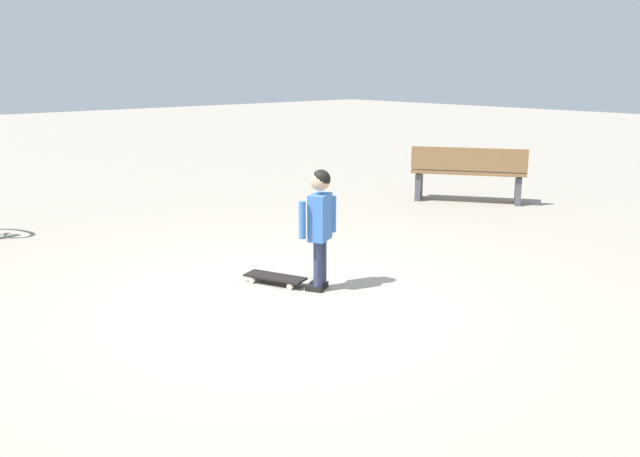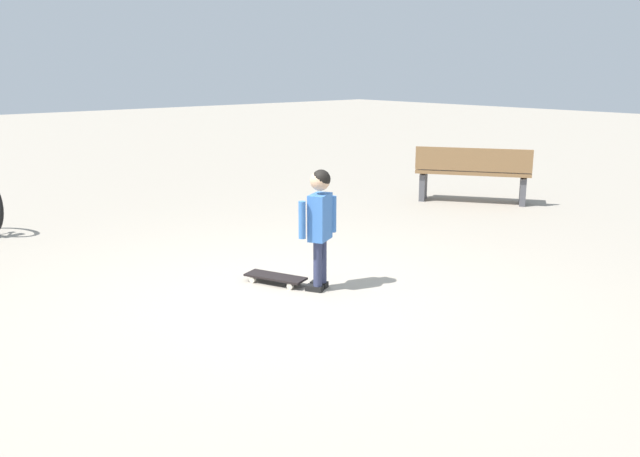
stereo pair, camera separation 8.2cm
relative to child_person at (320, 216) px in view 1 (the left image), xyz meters
The scene contains 4 objects.
ground_plane 0.78m from the child_person, 82.43° to the right, with size 50.00×50.00×0.00m, color #9E9384.
child_person is the anchor object (origin of this frame).
skateboard 0.74m from the child_person, 152.39° to the right, with size 0.59×0.38×0.07m.
street_bench 4.41m from the child_person, 109.69° to the left, with size 1.57×1.26×0.80m.
Camera 1 is at (4.08, -3.24, 1.90)m, focal length 37.25 mm.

